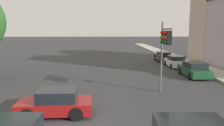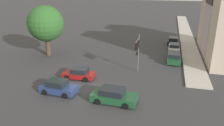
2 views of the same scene
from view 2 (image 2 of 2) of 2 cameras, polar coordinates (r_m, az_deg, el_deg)
The scene contains 10 objects.
ground_plane at distance 25.10m, azimuth -8.02°, elevation -6.33°, with size 300.00×300.00×0.00m, color #333335.
sidewalk_strip at distance 54.94m, azimuth 18.66°, elevation 7.36°, with size 2.90×60.00×0.17m.
street_tree at distance 36.32m, azimuth -16.94°, elevation 9.76°, with size 5.66×5.66×8.02m.
traffic_signal at distance 27.45m, azimuth 6.59°, elevation 4.12°, with size 0.55×2.52×5.05m.
crossing_car_0 at distance 24.00m, azimuth -13.85°, elevation -6.17°, with size 3.94×2.02×1.49m.
crossing_car_1 at distance 27.17m, azimuth -8.62°, elevation -2.74°, with size 3.87×1.98×1.39m.
crossing_car_2 at distance 21.62m, azimuth 0.44°, elevation -8.56°, with size 4.55×2.18×1.49m.
parked_car_0 at distance 33.88m, azimuth 15.86°, elevation 1.36°, with size 2.04×4.31×1.45m.
parked_car_1 at distance 39.34m, azimuth 15.87°, elevation 3.86°, with size 1.92×4.21×1.41m.
parked_car_2 at distance 44.28m, azimuth 15.68°, elevation 5.62°, with size 2.08×4.27×1.39m.
Camera 2 is at (9.07, -20.67, 10.98)m, focal length 35.00 mm.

